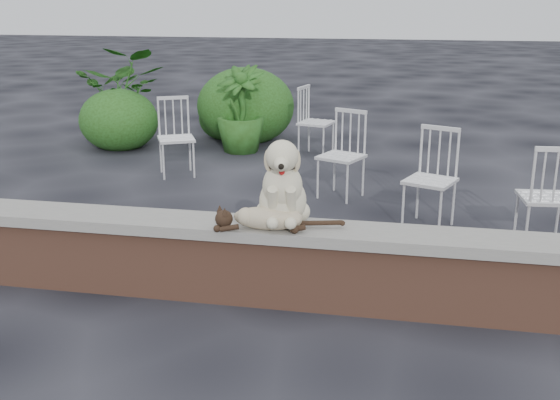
% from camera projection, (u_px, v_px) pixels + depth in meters
% --- Properties ---
extents(ground, '(60.00, 60.00, 0.00)m').
position_uv_depth(ground, '(321.00, 304.00, 4.75)').
color(ground, black).
rests_on(ground, ground).
extents(brick_wall, '(6.00, 0.30, 0.50)m').
position_uv_depth(brick_wall, '(322.00, 272.00, 4.67)').
color(brick_wall, brown).
rests_on(brick_wall, ground).
extents(capstone, '(6.20, 0.40, 0.08)m').
position_uv_depth(capstone, '(323.00, 233.00, 4.59)').
color(capstone, slate).
rests_on(capstone, brick_wall).
extents(dog, '(0.49, 0.60, 0.63)m').
position_uv_depth(dog, '(283.00, 180.00, 4.58)').
color(dog, beige).
rests_on(dog, capstone).
extents(cat, '(1.08, 0.40, 0.18)m').
position_uv_depth(cat, '(267.00, 217.00, 4.52)').
color(cat, tan).
rests_on(cat, capstone).
extents(chair_d, '(0.73, 0.73, 0.94)m').
position_uv_depth(chair_d, '(430.00, 179.00, 6.20)').
color(chair_d, silver).
rests_on(chair_d, ground).
extents(chair_e, '(0.68, 0.68, 0.94)m').
position_uv_depth(chair_e, '(316.00, 121.00, 9.01)').
color(chair_e, silver).
rests_on(chair_e, ground).
extents(chair_b, '(0.74, 0.74, 0.94)m').
position_uv_depth(chair_b, '(341.00, 155.00, 7.12)').
color(chair_b, silver).
rests_on(chair_b, ground).
extents(chair_c, '(0.61, 0.61, 0.94)m').
position_uv_depth(chair_c, '(546.00, 196.00, 5.68)').
color(chair_c, silver).
rests_on(chair_c, ground).
extents(chair_a, '(0.75, 0.75, 0.94)m').
position_uv_depth(chair_a, '(176.00, 137.00, 8.01)').
color(chair_a, silver).
rests_on(chair_a, ground).
extents(potted_plant_a, '(1.42, 1.27, 1.41)m').
position_uv_depth(potted_plant_a, '(125.00, 95.00, 9.78)').
color(potted_plant_a, '#204012').
rests_on(potted_plant_a, ground).
extents(potted_plant_b, '(0.83, 0.83, 1.20)m').
position_uv_depth(potted_plant_b, '(241.00, 109.00, 9.20)').
color(potted_plant_b, '#204012').
rests_on(potted_plant_b, ground).
extents(shrubbery, '(2.96, 2.04, 1.16)m').
position_uv_depth(shrubbery, '(209.00, 112.00, 9.84)').
color(shrubbery, '#204012').
rests_on(shrubbery, ground).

